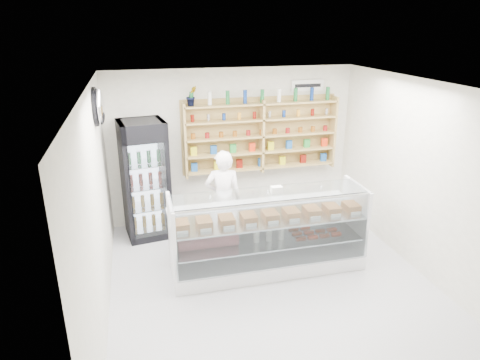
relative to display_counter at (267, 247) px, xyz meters
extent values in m
plane|color=#B0B0B5|center=(-0.06, -0.51, -0.35)|extent=(5.00, 5.00, 0.00)
plane|color=white|center=(-0.06, -0.51, 2.45)|extent=(5.00, 5.00, 0.00)
plane|color=beige|center=(-0.06, 1.99, 1.05)|extent=(4.50, 0.00, 4.50)
plane|color=beige|center=(-0.06, -3.01, 1.05)|extent=(4.50, 0.00, 4.50)
plane|color=beige|center=(-2.31, -0.51, 1.05)|extent=(0.00, 5.00, 5.00)
plane|color=beige|center=(2.19, -0.51, 1.05)|extent=(0.00, 5.00, 5.00)
cube|color=white|center=(0.00, -0.01, -0.23)|extent=(2.87, 0.81, 0.24)
cube|color=white|center=(0.00, 0.36, 0.19)|extent=(2.87, 0.05, 0.60)
cube|color=silver|center=(0.00, -0.01, 0.14)|extent=(2.75, 0.72, 0.02)
cube|color=silver|center=(0.00, -0.01, 0.49)|extent=(2.81, 0.75, 0.02)
cube|color=silver|center=(0.00, -0.40, 0.39)|extent=(2.81, 0.12, 1.00)
cube|color=silver|center=(0.00, -0.06, 0.90)|extent=(2.81, 0.57, 0.01)
imported|color=white|center=(-0.47, 0.93, 0.47)|extent=(0.65, 0.49, 1.64)
cube|color=black|center=(-1.69, 1.58, 0.67)|extent=(0.83, 0.81, 2.04)
cube|color=#2B0436|center=(-1.74, 1.24, 1.54)|extent=(0.72, 0.13, 0.29)
cube|color=silver|center=(-1.74, 1.23, 0.58)|extent=(0.61, 0.10, 1.61)
cube|color=#A3874D|center=(-0.96, 1.83, 1.24)|extent=(0.04, 0.28, 1.33)
cube|color=#A3874D|center=(0.44, 1.83, 1.24)|extent=(0.04, 0.28, 1.33)
cube|color=#A3874D|center=(1.84, 1.83, 1.24)|extent=(0.04, 0.28, 1.33)
cube|color=#A3874D|center=(0.44, 1.83, 0.65)|extent=(2.80, 0.28, 0.03)
cube|color=#A3874D|center=(0.44, 1.83, 0.95)|extent=(2.80, 0.28, 0.03)
cube|color=#A3874D|center=(0.44, 1.83, 1.25)|extent=(2.80, 0.28, 0.03)
cube|color=#A3874D|center=(0.44, 1.83, 1.55)|extent=(2.80, 0.28, 0.03)
cube|color=#A3874D|center=(0.44, 1.83, 1.83)|extent=(2.80, 0.28, 0.03)
imported|color=#1E6626|center=(-0.81, 1.83, 2.02)|extent=(0.22, 0.20, 0.34)
ellipsoid|color=silver|center=(-2.23, 0.69, 2.10)|extent=(0.15, 0.50, 0.50)
cube|color=white|center=(1.34, 1.96, 2.10)|extent=(0.62, 0.03, 0.20)
camera|label=1|loc=(-1.78, -5.42, 3.18)|focal=32.00mm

